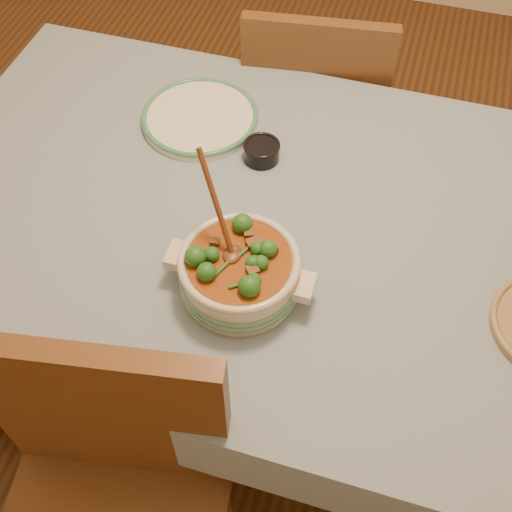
% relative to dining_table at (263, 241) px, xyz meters
% --- Properties ---
extents(floor, '(4.50, 4.50, 0.00)m').
position_rel_dining_table_xyz_m(floor, '(0.00, 0.00, -0.66)').
color(floor, '#402412').
rests_on(floor, ground).
extents(dining_table, '(1.68, 1.08, 0.76)m').
position_rel_dining_table_xyz_m(dining_table, '(0.00, 0.00, 0.00)').
color(dining_table, brown).
rests_on(dining_table, floor).
extents(stew_casserole, '(0.31, 0.25, 0.29)m').
position_rel_dining_table_xyz_m(stew_casserole, '(0.01, -0.20, 0.15)').
color(stew_casserole, beige).
rests_on(stew_casserole, dining_table).
extents(white_plate, '(0.38, 0.38, 0.03)m').
position_rel_dining_table_xyz_m(white_plate, '(-0.25, 0.26, 0.11)').
color(white_plate, silver).
rests_on(white_plate, dining_table).
extents(condiment_bowl, '(0.12, 0.12, 0.05)m').
position_rel_dining_table_xyz_m(condiment_bowl, '(-0.06, 0.18, 0.12)').
color(condiment_bowl, black).
rests_on(condiment_bowl, dining_table).
extents(chair_far, '(0.48, 0.48, 0.91)m').
position_rel_dining_table_xyz_m(chair_far, '(-0.02, 0.67, -0.15)').
color(chair_far, brown).
rests_on(chair_far, floor).
extents(chair_near, '(0.53, 0.53, 0.98)m').
position_rel_dining_table_xyz_m(chair_near, '(-0.13, -0.65, -0.11)').
color(chair_near, brown).
rests_on(chair_near, floor).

